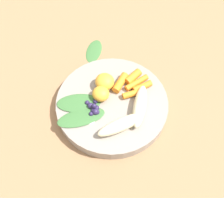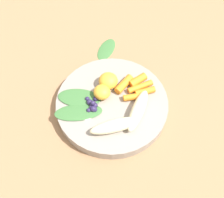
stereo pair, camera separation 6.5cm
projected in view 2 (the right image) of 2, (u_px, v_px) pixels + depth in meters
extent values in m
plane|color=#99704C|center=(112.00, 108.00, 0.68)|extent=(2.40, 2.40, 0.00)
cylinder|color=gray|center=(112.00, 105.00, 0.67)|extent=(0.27, 0.27, 0.03)
ellipsoid|color=beige|center=(138.00, 110.00, 0.63)|extent=(0.05, 0.12, 0.03)
ellipsoid|color=beige|center=(115.00, 126.00, 0.61)|extent=(0.10, 0.11, 0.03)
ellipsoid|color=#F4A833|center=(102.00, 92.00, 0.65)|extent=(0.04, 0.04, 0.03)
ellipsoid|color=#F4A833|center=(108.00, 81.00, 0.67)|extent=(0.05, 0.05, 0.03)
cylinder|color=orange|center=(135.00, 97.00, 0.66)|extent=(0.05, 0.05, 0.02)
cylinder|color=orange|center=(145.00, 91.00, 0.66)|extent=(0.04, 0.05, 0.02)
cylinder|color=orange|center=(140.00, 87.00, 0.67)|extent=(0.05, 0.06, 0.01)
cylinder|color=orange|center=(138.00, 80.00, 0.68)|extent=(0.03, 0.05, 0.02)
cylinder|color=orange|center=(123.00, 84.00, 0.67)|extent=(0.02, 0.06, 0.02)
sphere|color=#2D234C|center=(89.00, 110.00, 0.64)|extent=(0.01, 0.01, 0.01)
sphere|color=#2D234C|center=(94.00, 107.00, 0.64)|extent=(0.01, 0.01, 0.01)
sphere|color=#2D234C|center=(95.00, 105.00, 0.64)|extent=(0.01, 0.01, 0.01)
sphere|color=#2D234C|center=(91.00, 108.00, 0.64)|extent=(0.01, 0.01, 0.01)
sphere|color=#2D234C|center=(93.00, 109.00, 0.64)|extent=(0.01, 0.01, 0.01)
sphere|color=#2D234C|center=(93.00, 104.00, 0.65)|extent=(0.01, 0.01, 0.01)
sphere|color=#2D234C|center=(95.00, 110.00, 0.64)|extent=(0.01, 0.01, 0.01)
sphere|color=#2D234C|center=(90.00, 102.00, 0.65)|extent=(0.01, 0.01, 0.01)
sphere|color=#2D234C|center=(93.00, 104.00, 0.65)|extent=(0.01, 0.01, 0.01)
sphere|color=#2D234C|center=(96.00, 99.00, 0.65)|extent=(0.01, 0.01, 0.01)
sphere|color=#2D234C|center=(93.00, 103.00, 0.64)|extent=(0.01, 0.01, 0.01)
sphere|color=#2D234C|center=(87.00, 99.00, 0.65)|extent=(0.01, 0.01, 0.01)
cylinder|color=white|center=(86.00, 111.00, 0.64)|extent=(0.05, 0.05, 0.00)
ellipsoid|color=#3D7038|center=(79.00, 98.00, 0.66)|extent=(0.12, 0.09, 0.01)
ellipsoid|color=#3D7038|center=(78.00, 112.00, 0.64)|extent=(0.11, 0.11, 0.01)
ellipsoid|color=#3D7038|center=(106.00, 49.00, 0.79)|extent=(0.06, 0.10, 0.01)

